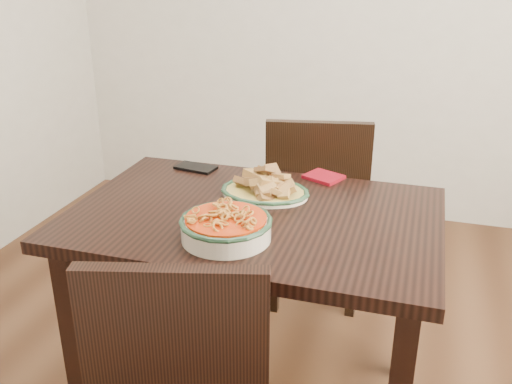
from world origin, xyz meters
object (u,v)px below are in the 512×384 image
(noodle_bowl, at_px, (226,225))
(chair_far, at_px, (316,203))
(dining_table, at_px, (254,243))
(smartphone, at_px, (196,168))
(fish_plate, at_px, (265,183))

(noodle_bowl, bearing_deg, chair_far, 84.29)
(dining_table, relative_size, noodle_bowl, 4.33)
(noodle_bowl, height_order, smartphone, noodle_bowl)
(chair_far, bearing_deg, dining_table, 73.47)
(dining_table, height_order, fish_plate, fish_plate)
(dining_table, height_order, noodle_bowl, noodle_bowl)
(chair_far, xyz_separation_m, noodle_bowl, (-0.09, -0.89, 0.29))
(fish_plate, height_order, noodle_bowl, fish_plate)
(fish_plate, relative_size, smartphone, 1.95)
(dining_table, xyz_separation_m, fish_plate, (-0.01, 0.14, 0.15))
(chair_far, relative_size, smartphone, 6.00)
(noodle_bowl, xyz_separation_m, smartphone, (-0.30, 0.50, -0.04))
(smartphone, bearing_deg, dining_table, -34.57)
(chair_far, relative_size, fish_plate, 3.08)
(dining_table, bearing_deg, smartphone, 136.35)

